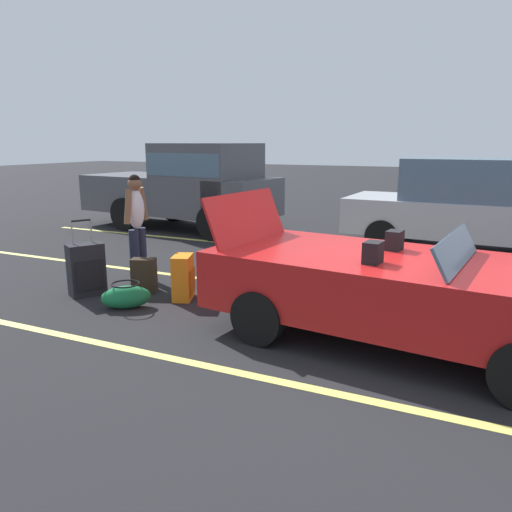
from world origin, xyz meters
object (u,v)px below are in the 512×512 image
Objects in this scene: suitcase_small_carryon at (144,276)px; parked_sedan_near at (463,206)px; convertible_car at (420,293)px; suitcase_large_black at (86,270)px; duffel_bag at (126,296)px; traveler_person at (137,222)px; suitcase_medium_bright at (183,278)px; parked_pickup_truck_far at (192,185)px.

parked_sedan_near is (3.99, 4.95, 0.64)m from suitcase_small_carryon.
convertible_car is 4.03× the size of suitcase_large_black.
duffel_bag is at bearing -121.28° from parked_sedan_near.
convertible_car is 8.67× the size of suitcase_small_carryon.
traveler_person is at bearing 22.50° from suitcase_small_carryon.
duffel_bag is at bearing -64.03° from traveler_person.
traveler_person reaches higher than suitcase_medium_bright.
parked_pickup_truck_far reaches higher than duffel_bag.
suitcase_large_black is at bearing 102.38° from suitcase_small_carryon.
suitcase_small_carryon is 0.97m from traveler_person.
parked_sedan_near is at bearing 40.25° from traveler_person.
traveler_person reaches higher than suitcase_small_carryon.
convertible_car reaches higher than suitcase_large_black.
suitcase_small_carryon is at bearing -50.87° from traveler_person.
suitcase_small_carryon is 5.35m from parked_pickup_truck_far.
suitcase_large_black is 0.23× the size of parked_sedan_near.
traveler_person reaches higher than duffel_bag.
suitcase_small_carryon is 0.11× the size of parked_sedan_near.
traveler_person is (0.18, 0.94, 0.56)m from suitcase_large_black.
suitcase_small_carryon is at bearing 156.30° from suitcase_medium_bright.
duffel_bag is at bearing 14.91° from suitcase_large_black.
parked_pickup_truck_far reaches higher than traveler_person.
suitcase_small_carryon is 0.73× the size of duffel_bag.
traveler_person is at bearing -62.44° from parked_pickup_truck_far.
suitcase_large_black is (-4.49, -0.06, -0.22)m from convertible_car.
suitcase_medium_bright reaches higher than suitcase_small_carryon.
suitcase_small_carryon is 6.39m from parked_sedan_near.
duffel_bag is (-3.61, -0.29, -0.43)m from convertible_car.
duffel_bag is (0.88, -0.24, -0.21)m from suitcase_large_black.
traveler_person is 0.32× the size of parked_pickup_truck_far.
suitcase_small_carryon is at bearing -178.77° from convertible_car.
parked_pickup_truck_far reaches higher than suitcase_large_black.
parked_pickup_truck_far reaches higher than parked_sedan_near.
convertible_car is 0.84× the size of parked_pickup_truck_far.
traveler_person is at bearing 175.41° from convertible_car.
convertible_car is 4.50m from suitcase_large_black.
convertible_car is 2.62× the size of traveler_person.
suitcase_large_black is 1.41m from suitcase_medium_bright.
suitcase_small_carryon is (0.66, 0.44, -0.12)m from suitcase_large_black.
suitcase_medium_bright is at bearing 53.75° from duffel_bag.
suitcase_large_black is 2.15× the size of suitcase_small_carryon.
convertible_car is at bearing 30.71° from suitcase_large_black.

